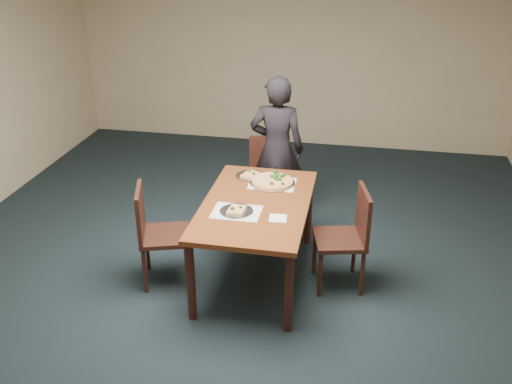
% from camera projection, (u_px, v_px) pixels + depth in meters
% --- Properties ---
extents(ground, '(8.00, 8.00, 0.00)m').
position_uv_depth(ground, '(225.00, 306.00, 4.79)').
color(ground, black).
rests_on(ground, ground).
extents(room_shell, '(8.00, 8.00, 8.00)m').
position_uv_depth(room_shell, '(219.00, 106.00, 4.04)').
color(room_shell, tan).
rests_on(room_shell, ground).
extents(dining_table, '(0.90, 1.50, 0.75)m').
position_uv_depth(dining_table, '(256.00, 212.00, 4.91)').
color(dining_table, '#592811').
rests_on(dining_table, ground).
extents(chair_far, '(0.49, 0.49, 0.91)m').
position_uv_depth(chair_far, '(269.00, 175.00, 5.96)').
color(chair_far, black).
rests_on(chair_far, ground).
extents(chair_left, '(0.53, 0.53, 0.91)m').
position_uv_depth(chair_left, '(155.00, 230.00, 4.92)').
color(chair_left, black).
rests_on(chair_left, ground).
extents(chair_right, '(0.50, 0.50, 0.91)m').
position_uv_depth(chair_right, '(349.00, 233.00, 4.87)').
color(chair_right, black).
rests_on(chair_right, ground).
extents(diner, '(0.57, 0.38, 1.56)m').
position_uv_depth(diner, '(277.00, 149.00, 5.92)').
color(diner, black).
rests_on(diner, ground).
extents(placemat_main, '(0.42, 0.32, 0.00)m').
position_uv_depth(placemat_main, '(272.00, 183.00, 5.22)').
color(placemat_main, white).
rests_on(placemat_main, dining_table).
extents(placemat_near, '(0.40, 0.30, 0.00)m').
position_uv_depth(placemat_near, '(237.00, 212.00, 4.71)').
color(placemat_near, white).
rests_on(placemat_near, dining_table).
extents(pizza_pan, '(0.42, 0.42, 0.07)m').
position_uv_depth(pizza_pan, '(273.00, 181.00, 5.21)').
color(pizza_pan, silver).
rests_on(pizza_pan, dining_table).
extents(slice_plate_near, '(0.28, 0.28, 0.06)m').
position_uv_depth(slice_plate_near, '(236.00, 210.00, 4.71)').
color(slice_plate_near, silver).
rests_on(slice_plate_near, dining_table).
extents(slice_plate_far, '(0.28, 0.28, 0.06)m').
position_uv_depth(slice_plate_far, '(251.00, 175.00, 5.36)').
color(slice_plate_far, silver).
rests_on(slice_plate_far, dining_table).
extents(napkin, '(0.15, 0.15, 0.01)m').
position_uv_depth(napkin, '(278.00, 218.00, 4.61)').
color(napkin, white).
rests_on(napkin, dining_table).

